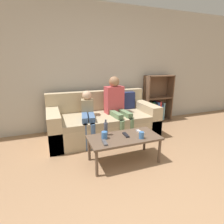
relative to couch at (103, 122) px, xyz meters
The scene contains 13 objects.
ground_plane 2.09m from the couch, 87.78° to the right, with size 22.00×22.00×0.00m, color #997251.
wall_back 1.19m from the couch, 82.52° to the left, with size 12.00×0.06×2.60m.
couch is the anchor object (origin of this frame).
bookshelf 1.60m from the couch, 16.59° to the left, with size 0.71×0.28×1.13m.
coffee_table 1.04m from the couch, 90.28° to the right, with size 1.03×0.50×0.40m.
person_adult 0.47m from the couch, 21.21° to the right, with size 0.38×0.69×1.17m.
person_child 0.44m from the couch, 154.20° to the right, with size 0.33×0.69×0.93m.
cup_near 1.20m from the couch, 80.40° to the right, with size 0.07×0.07×0.10m.
cup_far 1.05m from the couch, 106.30° to the right, with size 0.08×0.08×0.10m.
tv_remote_0 1.01m from the couch, 88.02° to the right, with size 0.06×0.17×0.02m.
tv_remote_1 1.03m from the couch, 73.74° to the right, with size 0.06×0.17×0.02m.
tv_remote_2 1.19m from the couch, 106.34° to the right, with size 0.06×0.17×0.02m.
bottle 0.94m from the couch, 104.77° to the right, with size 0.06×0.06×0.24m.
Camera 1 is at (-1.06, -1.08, 1.43)m, focal length 28.00 mm.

